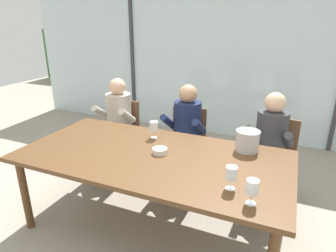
# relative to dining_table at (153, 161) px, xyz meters

# --- Properties ---
(ground) EXTENTS (14.00, 14.00, 0.00)m
(ground) POSITION_rel_dining_table_xyz_m (0.00, 1.00, -0.71)
(ground) COLOR #9E9384
(window_glass_panel) EXTENTS (7.59, 0.03, 2.60)m
(window_glass_panel) POSITION_rel_dining_table_xyz_m (0.00, 2.67, 0.59)
(window_glass_panel) COLOR silver
(window_glass_panel) RESTS_ON ground
(window_mullion_left) EXTENTS (0.06, 0.06, 2.60)m
(window_mullion_left) POSITION_rel_dining_table_xyz_m (-1.71, 2.65, 0.59)
(window_mullion_left) COLOR #38383D
(window_mullion_left) RESTS_ON ground
(hillside_vineyard) EXTENTS (13.59, 2.40, 1.61)m
(hillside_vineyard) POSITION_rel_dining_table_xyz_m (0.00, 6.70, 0.10)
(hillside_vineyard) COLOR #386633
(hillside_vineyard) RESTS_ON ground
(dining_table) EXTENTS (2.39, 1.18, 0.77)m
(dining_table) POSITION_rel_dining_table_xyz_m (0.00, 0.00, 0.00)
(dining_table) COLOR brown
(dining_table) RESTS_ON ground
(chair_near_curtain) EXTENTS (0.47, 0.47, 0.90)m
(chair_near_curtain) POSITION_rel_dining_table_xyz_m (-0.96, 1.00, -0.18)
(chair_near_curtain) COLOR brown
(chair_near_curtain) RESTS_ON ground
(chair_left_of_center) EXTENTS (0.48, 0.48, 0.90)m
(chair_left_of_center) POSITION_rel_dining_table_xyz_m (-0.03, 1.01, -0.18)
(chair_left_of_center) COLOR brown
(chair_left_of_center) RESTS_ON ground
(chair_center) EXTENTS (0.48, 0.48, 0.90)m
(chair_center) POSITION_rel_dining_table_xyz_m (0.99, 1.03, -0.18)
(chair_center) COLOR brown
(chair_center) RESTS_ON ground
(person_beige_jumper) EXTENTS (0.47, 0.62, 1.22)m
(person_beige_jumper) POSITION_rel_dining_table_xyz_m (-0.95, 0.86, -0.01)
(person_beige_jumper) COLOR #B7AD9E
(person_beige_jumper) RESTS_ON ground
(person_navy_polo) EXTENTS (0.47, 0.62, 1.22)m
(person_navy_polo) POSITION_rel_dining_table_xyz_m (-0.01, 0.86, -0.01)
(person_navy_polo) COLOR #192347
(person_navy_polo) RESTS_ON ground
(person_charcoal_jacket) EXTENTS (0.49, 0.63, 1.22)m
(person_charcoal_jacket) POSITION_rel_dining_table_xyz_m (0.92, 0.86, -0.01)
(person_charcoal_jacket) COLOR #38383D
(person_charcoal_jacket) RESTS_ON ground
(ice_bucket_primary) EXTENTS (0.22, 0.22, 0.19)m
(ice_bucket_primary) POSITION_rel_dining_table_xyz_m (0.76, 0.42, 0.16)
(ice_bucket_primary) COLOR #B7B7BC
(ice_bucket_primary) RESTS_ON dining_table
(tasting_bowl) EXTENTS (0.13, 0.13, 0.05)m
(tasting_bowl) POSITION_rel_dining_table_xyz_m (0.05, 0.04, 0.09)
(tasting_bowl) COLOR silver
(tasting_bowl) RESTS_ON dining_table
(wine_glass_by_left_taster) EXTENTS (0.08, 0.08, 0.17)m
(wine_glass_by_left_taster) POSITION_rel_dining_table_xyz_m (-0.15, 0.35, 0.18)
(wine_glass_by_left_taster) COLOR silver
(wine_glass_by_left_taster) RESTS_ON dining_table
(wine_glass_near_bucket) EXTENTS (0.08, 0.08, 0.17)m
(wine_glass_near_bucket) POSITION_rel_dining_table_xyz_m (0.92, -0.41, 0.18)
(wine_glass_near_bucket) COLOR silver
(wine_glass_near_bucket) RESTS_ON dining_table
(wine_glass_center_pour) EXTENTS (0.08, 0.08, 0.17)m
(wine_glass_center_pour) POSITION_rel_dining_table_xyz_m (0.76, -0.28, 0.18)
(wine_glass_center_pour) COLOR silver
(wine_glass_center_pour) RESTS_ON dining_table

